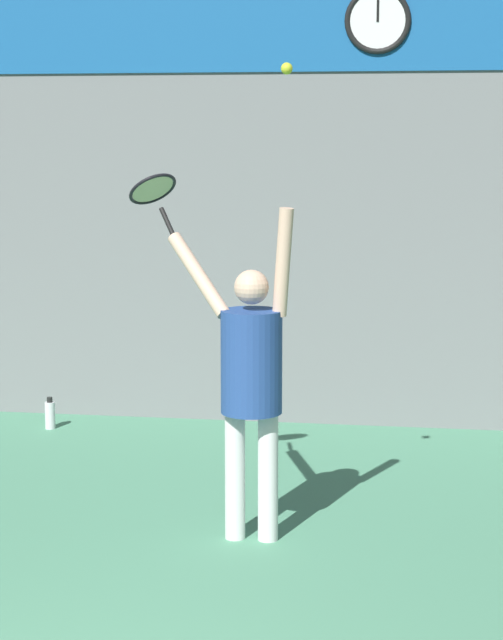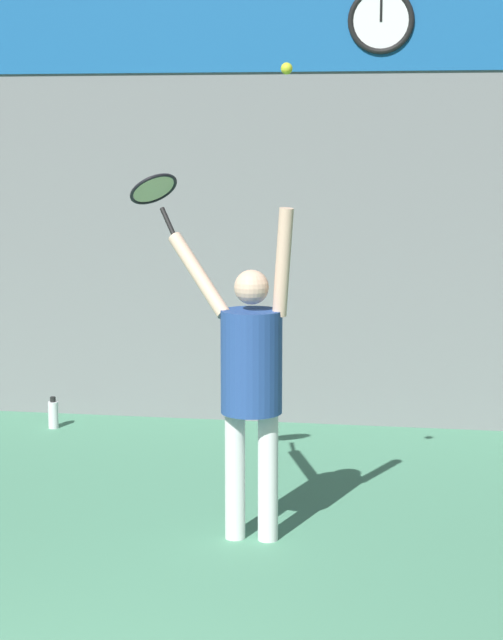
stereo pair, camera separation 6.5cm
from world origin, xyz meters
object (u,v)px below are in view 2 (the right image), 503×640
Objects in this scene: scoreboard_clock at (381,20)px; water_bottle at (53,414)px; tennis_racket at (155,192)px; tennis_ball at (287,68)px; tennis_player at (251,372)px.

water_bottle is (-2.81, -0.51, -3.40)m from scoreboard_clock.
tennis_ball reaches higher than tennis_racket.
water_bottle is at bearing -169.76° from scoreboard_clock.
scoreboard_clock is 1.99× the size of water_bottle.
tennis_player is 29.99× the size of tennis_ball.
tennis_ball is (-0.39, -3.07, -0.56)m from scoreboard_clock.
tennis_racket is (-1.34, -2.56, -1.33)m from scoreboard_clock.
tennis_player is at bearing -101.54° from scoreboard_clock.
tennis_player is 7.53× the size of water_bottle.
tennis_player is at bearing -48.97° from water_bottle.
tennis_racket is 3.27m from water_bottle.
scoreboard_clock is 1.30× the size of tennis_racket.
tennis_racket reaches higher than water_bottle.
scoreboard_clock reaches higher than tennis_racket.
tennis_player is 3.47m from water_bottle.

